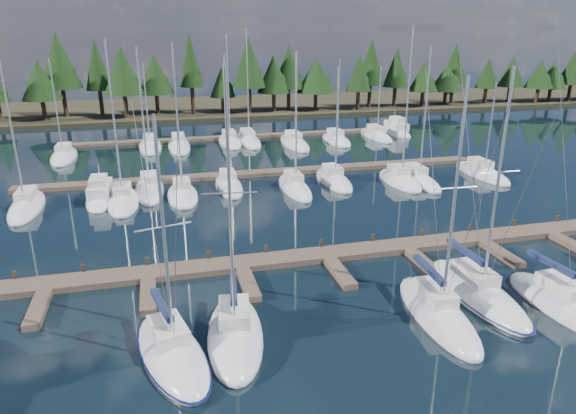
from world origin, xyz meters
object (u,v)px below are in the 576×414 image
object	(u,v)px
main_dock	(328,258)
front_sailboat_3	(437,313)
front_sailboat_1	(172,353)
motor_yacht_left	(101,196)
front_sailboat_5	(564,305)
motor_yacht_right	(396,131)
front_sailboat_2	(235,334)
front_sailboat_4	(477,292)

from	to	relation	value
main_dock	front_sailboat_3	bearing A→B (deg)	-67.77
front_sailboat_1	motor_yacht_left	bearing A→B (deg)	101.51
front_sailboat_5	motor_yacht_right	bearing A→B (deg)	74.73
main_dock	front_sailboat_2	distance (m)	10.86
front_sailboat_3	front_sailboat_5	xyz separation A→B (m)	(7.44, -1.02, 0.02)
front_sailboat_3	front_sailboat_5	world-z (taller)	front_sailboat_5
main_dock	front_sailboat_5	world-z (taller)	front_sailboat_5
front_sailboat_1	front_sailboat_3	world-z (taller)	front_sailboat_3
main_dock	front_sailboat_3	world-z (taller)	front_sailboat_3
front_sailboat_2	front_sailboat_5	xyz separation A→B (m)	(18.56, -1.79, 0.01)
front_sailboat_2	motor_yacht_left	size ratio (longest dim) A/B	1.87
motor_yacht_right	main_dock	bearing A→B (deg)	-121.35
front_sailboat_2	front_sailboat_3	xyz separation A→B (m)	(11.12, -0.77, -0.00)
front_sailboat_5	front_sailboat_4	bearing A→B (deg)	146.56
main_dock	motor_yacht_right	distance (m)	46.97
motor_yacht_left	motor_yacht_right	size ratio (longest dim) A/B	0.93
front_sailboat_1	front_sailboat_2	world-z (taller)	front_sailboat_2
front_sailboat_4	front_sailboat_3	bearing A→B (deg)	-156.09
front_sailboat_2	motor_yacht_right	distance (m)	57.58
front_sailboat_1	front_sailboat_4	bearing A→B (deg)	5.16
front_sailboat_3	front_sailboat_4	size ratio (longest dim) A/B	0.98
front_sailboat_1	motor_yacht_left	world-z (taller)	front_sailboat_1
main_dock	front_sailboat_2	size ratio (longest dim) A/B	3.02
front_sailboat_3	front_sailboat_5	size ratio (longest dim) A/B	0.85
front_sailboat_2	front_sailboat_3	distance (m)	11.15
front_sailboat_2	front_sailboat_5	world-z (taller)	front_sailboat_5
motor_yacht_left	motor_yacht_right	xyz separation A→B (m)	(40.65, 22.40, 0.03)
front_sailboat_3	motor_yacht_left	xyz separation A→B (m)	(-19.67, 26.17, 0.14)
front_sailboat_3	front_sailboat_5	bearing A→B (deg)	-7.83
front_sailboat_4	front_sailboat_5	distance (m)	4.69
front_sailboat_1	front_sailboat_3	size ratio (longest dim) A/B	0.91
motor_yacht_right	front_sailboat_3	bearing A→B (deg)	-113.37
front_sailboat_2	motor_yacht_right	xyz separation A→B (m)	(32.10, 47.80, 0.17)
main_dock	motor_yacht_left	bearing A→B (deg)	132.47
motor_yacht_right	front_sailboat_5	bearing A→B (deg)	-105.27
front_sailboat_2	front_sailboat_3	size ratio (longest dim) A/B	1.05
motor_yacht_left	front_sailboat_4	bearing A→B (deg)	-46.69
front_sailboat_2	front_sailboat_5	size ratio (longest dim) A/B	0.89
front_sailboat_3	front_sailboat_5	distance (m)	7.51
front_sailboat_4	motor_yacht_right	world-z (taller)	front_sailboat_4
main_dock	front_sailboat_4	distance (m)	9.81
front_sailboat_1	front_sailboat_4	world-z (taller)	front_sailboat_4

